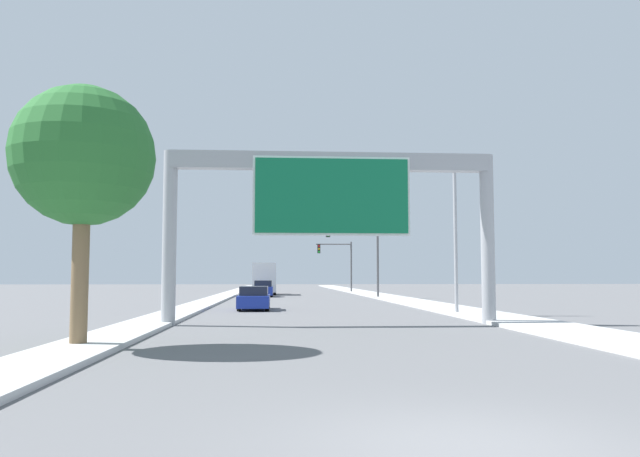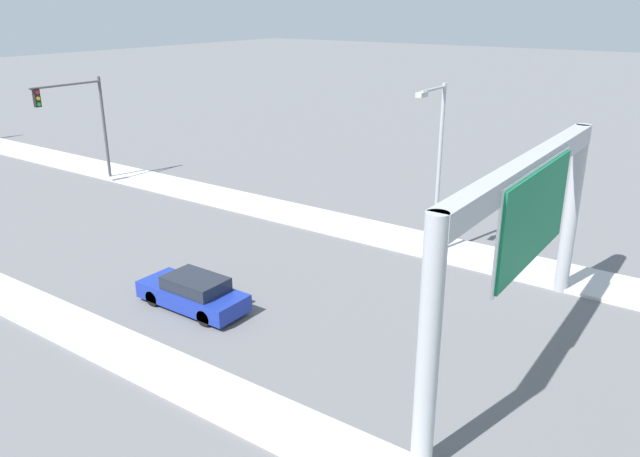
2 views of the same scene
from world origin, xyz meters
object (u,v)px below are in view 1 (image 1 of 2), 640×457
Objects in this scene: truck_box_primary at (265,279)px; traffic_light_mid_block at (340,258)px; sign_gantry at (331,195)px; street_lamp_right at (449,220)px; car_mid_left at (263,289)px; traffic_light_near_intersection at (361,246)px; palm_tree_foreground at (84,157)px; car_near_center at (254,299)px.

traffic_light_mid_block reaches higher than truck_box_primary.
street_lamp_right reaches higher than sign_gantry.
traffic_light_mid_block is at bearing 43.02° from truck_box_primary.
traffic_light_mid_block is 0.76× the size of street_lamp_right.
car_mid_left is 17.92m from traffic_light_mid_block.
traffic_light_near_intersection is at bearing -28.75° from car_mid_left.
palm_tree_foreground is 19.65m from street_lamp_right.
car_mid_left is 0.56× the size of street_lamp_right.
car_near_center is at bearing -115.10° from traffic_light_near_intersection.
car_mid_left is (-3.50, 34.91, -4.46)m from sign_gantry.
street_lamp_right reaches higher than palm_tree_foreground.
traffic_light_mid_block reaches higher than car_mid_left.
truck_box_primary is at bearing 85.42° from palm_tree_foreground.
traffic_light_mid_block is at bearing 77.48° from palm_tree_foreground.
street_lamp_right reaches higher than car_mid_left.
palm_tree_foreground is at bearing -102.52° from traffic_light_mid_block.
street_lamp_right is (13.99, 13.79, -0.39)m from palm_tree_foreground.
palm_tree_foreground is (-3.97, -42.61, 4.44)m from car_mid_left.
truck_box_primary is 1.17× the size of traffic_light_mid_block.
sign_gantry is 30.56m from traffic_light_near_intersection.
truck_box_primary is 1.01× the size of palm_tree_foreground.
palm_tree_foreground is at bearing -108.60° from traffic_light_near_intersection.
car_near_center is at bearing -90.00° from truck_box_primary.
car_near_center is 1.01× the size of car_mid_left.
car_mid_left is at bearing 84.68° from palm_tree_foreground.
traffic_light_mid_block is at bearing 77.09° from car_near_center.
truck_box_primary is (-3.50, 41.83, -3.50)m from sign_gantry.
traffic_light_near_intersection is 0.95× the size of palm_tree_foreground.
street_lamp_right is at bearing -88.50° from traffic_light_mid_block.
palm_tree_foreground is (-3.97, -49.53, 3.48)m from truck_box_primary.
sign_gantry reaches higher than traffic_light_near_intersection.
car_mid_left is at bearing -120.26° from traffic_light_mid_block.
car_near_center is 0.64× the size of palm_tree_foreground.
car_mid_left is 6.99m from truck_box_primary.
truck_box_primary is (0.00, 30.41, 1.04)m from car_near_center.
truck_box_primary is 12.37m from traffic_light_mid_block.
traffic_light_near_intersection reaches higher than car_mid_left.
car_mid_left is at bearing 109.17° from street_lamp_right.
traffic_light_near_intersection is at bearing 93.02° from street_lamp_right.
truck_box_primary is 49.81m from palm_tree_foreground.
sign_gantry reaches higher than traffic_light_mid_block.
car_near_center is 12.08m from street_lamp_right.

